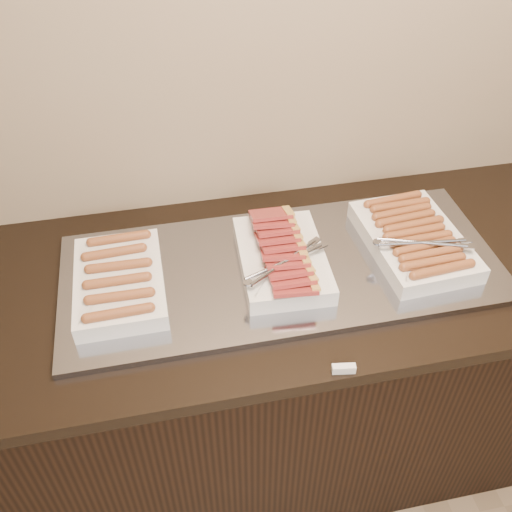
{
  "coord_description": "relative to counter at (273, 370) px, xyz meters",
  "views": [
    {
      "loc": [
        -0.28,
        1.02,
        1.99
      ],
      "look_at": [
        -0.06,
        2.13,
        0.97
      ],
      "focal_mm": 40.0,
      "sensor_mm": 36.0,
      "label": 1
    }
  ],
  "objects": [
    {
      "name": "dish_center",
      "position": [
        0.01,
        -0.0,
        0.5
      ],
      "size": [
        0.26,
        0.37,
        0.1
      ],
      "rotation": [
        0.0,
        0.0,
        -0.05
      ],
      "color": "silver",
      "rests_on": "warming_tray"
    },
    {
      "name": "label_holder",
      "position": [
        0.08,
        -0.36,
        0.46
      ],
      "size": [
        0.06,
        0.02,
        0.02
      ],
      "primitive_type": "cube",
      "rotation": [
        0.0,
        0.0,
        -0.15
      ],
      "color": "silver",
      "rests_on": "counter"
    },
    {
      "name": "dish_left",
      "position": [
        -0.42,
        -0.0,
        0.5
      ],
      "size": [
        0.23,
        0.34,
        0.07
      ],
      "rotation": [
        0.0,
        0.0,
        0.0
      ],
      "color": "silver",
      "rests_on": "warming_tray"
    },
    {
      "name": "dish_right",
      "position": [
        0.4,
        -0.0,
        0.5
      ],
      "size": [
        0.28,
        0.39,
        0.08
      ],
      "rotation": [
        0.0,
        0.0,
        0.06
      ],
      "color": "silver",
      "rests_on": "warming_tray"
    },
    {
      "name": "warming_tray",
      "position": [
        0.02,
        0.0,
        0.46
      ],
      "size": [
        1.2,
        0.5,
        0.02
      ],
      "primitive_type": "cube",
      "color": "gray",
      "rests_on": "counter"
    },
    {
      "name": "counter",
      "position": [
        0.0,
        0.0,
        0.0
      ],
      "size": [
        2.06,
        0.76,
        0.9
      ],
      "color": "black",
      "rests_on": "ground"
    }
  ]
}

